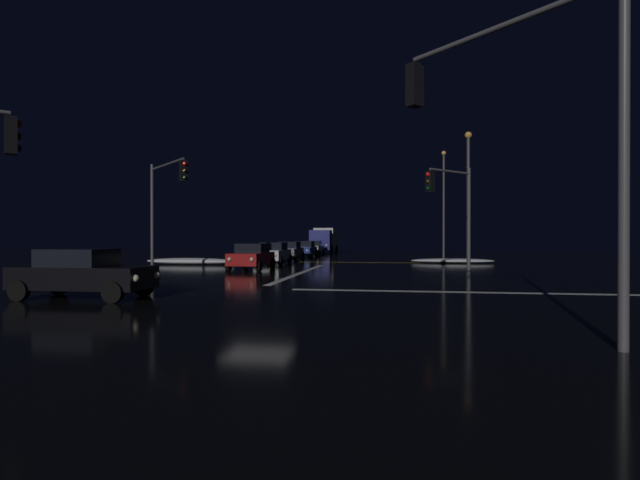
# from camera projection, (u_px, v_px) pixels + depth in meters

# --- Properties ---
(ground) EXTENTS (120.00, 120.00, 0.10)m
(ground) POSITION_uv_depth(u_px,v_px,m) (258.00, 290.00, 18.54)
(ground) COLOR black
(stop_line_north) EXTENTS (0.35, 14.63, 0.01)m
(stop_line_north) POSITION_uv_depth(u_px,v_px,m) (301.00, 273.00, 26.96)
(stop_line_north) COLOR white
(stop_line_north) RESTS_ON ground
(centre_line_ns) EXTENTS (22.00, 0.15, 0.01)m
(centre_line_ns) POSITION_uv_depth(u_px,v_px,m) (329.00, 262.00, 38.43)
(centre_line_ns) COLOR yellow
(centre_line_ns) RESTS_ON ground
(crosswalk_bar_east) EXTENTS (14.63, 0.40, 0.01)m
(crosswalk_bar_east) POSITION_uv_depth(u_px,v_px,m) (497.00, 293.00, 17.23)
(crosswalk_bar_east) COLOR white
(crosswalk_bar_east) RESTS_ON ground
(snow_bank_left_curb) EXTENTS (6.61, 1.50, 0.47)m
(snow_bank_left_curb) POSITION_uv_depth(u_px,v_px,m) (191.00, 261.00, 35.07)
(snow_bank_left_curb) COLOR white
(snow_bank_left_curb) RESTS_ON ground
(snow_bank_right_curb) EXTENTS (6.14, 1.50, 0.35)m
(snow_bank_right_curb) POSITION_uv_depth(u_px,v_px,m) (452.00, 261.00, 37.04)
(snow_bank_right_curb) COLOR white
(snow_bank_right_curb) RESTS_ON ground
(sedan_red) EXTENTS (2.02, 4.33, 1.57)m
(sedan_red) POSITION_uv_depth(u_px,v_px,m) (252.00, 256.00, 29.52)
(sedan_red) COLOR maroon
(sedan_red) RESTS_ON ground
(sedan_white) EXTENTS (2.02, 4.33, 1.57)m
(sedan_white) POSITION_uv_depth(u_px,v_px,m) (273.00, 253.00, 35.92)
(sedan_white) COLOR silver
(sedan_white) RESTS_ON ground
(sedan_gray) EXTENTS (2.02, 4.33, 1.57)m
(sedan_gray) POSITION_uv_depth(u_px,v_px,m) (289.00, 251.00, 41.98)
(sedan_gray) COLOR slate
(sedan_gray) RESTS_ON ground
(sedan_blue) EXTENTS (2.02, 4.33, 1.57)m
(sedan_blue) POSITION_uv_depth(u_px,v_px,m) (305.00, 249.00, 47.99)
(sedan_blue) COLOR navy
(sedan_blue) RESTS_ON ground
(sedan_silver) EXTENTS (2.02, 4.33, 1.57)m
(sedan_silver) POSITION_uv_depth(u_px,v_px,m) (313.00, 248.00, 53.55)
(sedan_silver) COLOR #B7B7BC
(sedan_silver) RESTS_ON ground
(box_truck) EXTENTS (2.68, 8.28, 3.08)m
(box_truck) POSITION_uv_depth(u_px,v_px,m) (325.00, 239.00, 60.86)
(box_truck) COLOR navy
(box_truck) RESTS_ON ground
(sedan_black_crossing) EXTENTS (4.33, 2.02, 1.57)m
(sedan_black_crossing) POSITION_uv_depth(u_px,v_px,m) (83.00, 273.00, 15.63)
(sedan_black_crossing) COLOR black
(sedan_black_crossing) RESTS_ON ground
(traffic_signal_se) EXTENTS (3.68, 3.68, 6.62)m
(traffic_signal_se) POSITION_uv_depth(u_px,v_px,m) (517.00, 106.00, 9.93)
(traffic_signal_se) COLOR #4C4C51
(traffic_signal_se) RESTS_ON ground
(traffic_signal_ne) EXTENTS (2.47, 2.47, 5.60)m
(traffic_signal_ne) POSITION_uv_depth(u_px,v_px,m) (452.00, 201.00, 25.17)
(traffic_signal_ne) COLOR #4C4C51
(traffic_signal_ne) RESTS_ON ground
(traffic_signal_nw) EXTENTS (3.83, 3.83, 6.19)m
(traffic_signal_nw) POSITION_uv_depth(u_px,v_px,m) (165.00, 194.00, 26.96)
(traffic_signal_nw) COLOR #4C4C51
(traffic_signal_nw) RESTS_ON ground
(streetlamp_right_far) EXTENTS (0.44, 0.44, 10.17)m
(streetlamp_right_far) POSITION_uv_depth(u_px,v_px,m) (444.00, 197.00, 46.82)
(streetlamp_right_far) COLOR #424247
(streetlamp_right_far) RESTS_ON ground
(streetlamp_right_near) EXTENTS (0.44, 0.44, 8.60)m
(streetlamp_right_near) POSITION_uv_depth(u_px,v_px,m) (468.00, 189.00, 31.01)
(streetlamp_right_near) COLOR #424247
(streetlamp_right_near) RESTS_ON ground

